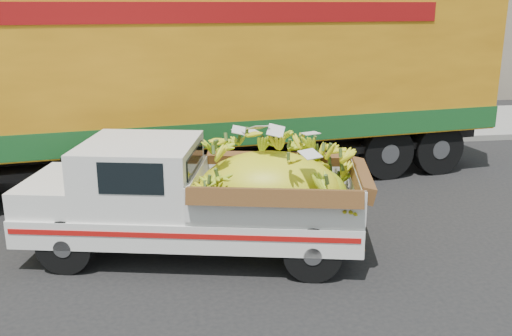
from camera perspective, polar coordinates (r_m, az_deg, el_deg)
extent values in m
plane|color=black|center=(8.74, -0.64, -7.46)|extent=(100.00, 100.00, 0.00)
cube|color=gray|center=(14.21, -3.91, 2.15)|extent=(60.00, 0.25, 0.15)
cube|color=gray|center=(16.26, -4.53, 3.89)|extent=(60.00, 4.00, 0.14)
cylinder|color=black|center=(8.10, -18.53, -7.39)|extent=(0.79, 0.38, 0.76)
cylinder|color=black|center=(9.36, -15.21, -3.91)|extent=(0.79, 0.38, 0.76)
cylinder|color=black|center=(7.51, 5.67, -8.47)|extent=(0.79, 0.38, 0.76)
cylinder|color=black|center=(8.86, 5.44, -4.55)|extent=(0.79, 0.38, 0.76)
cube|color=silver|center=(8.24, -6.35, -4.90)|extent=(4.95, 2.68, 0.39)
cube|color=#A50F0C|center=(7.44, -7.53, -6.78)|extent=(4.49, 1.01, 0.07)
cube|color=silver|center=(8.97, -21.04, -4.86)|extent=(0.46, 1.65, 0.14)
cube|color=silver|center=(8.66, -19.05, -2.03)|extent=(1.18, 1.74, 0.36)
cube|color=silver|center=(8.19, -11.48, -0.50)|extent=(1.87, 1.93, 0.90)
cube|color=black|center=(7.36, -12.46, -1.06)|extent=(0.83, 0.20, 0.42)
cube|color=silver|center=(7.96, 2.07, -2.13)|extent=(2.61, 2.16, 0.51)
ellipsoid|color=yellow|center=(8.00, 1.35, -2.82)|extent=(2.32, 1.78, 1.28)
cylinder|color=black|center=(12.67, 17.64, 1.90)|extent=(1.14, 0.48, 1.10)
cylinder|color=black|center=(14.31, 13.15, 3.81)|extent=(1.14, 0.48, 1.10)
cylinder|color=black|center=(12.04, 12.92, 1.54)|extent=(1.14, 0.48, 1.10)
cylinder|color=black|center=(13.76, 8.81, 3.56)|extent=(1.14, 0.48, 1.10)
cube|color=black|center=(11.65, -4.68, 2.58)|extent=(12.02, 2.76, 0.36)
cube|color=orange|center=(11.38, -4.86, 10.44)|extent=(12.00, 4.21, 2.84)
cube|color=#164E1E|center=(11.56, -4.73, 4.65)|extent=(12.06, 4.24, 0.45)
cube|color=maroon|center=(10.10, -3.41, 15.27)|extent=(8.31, 1.26, 0.35)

